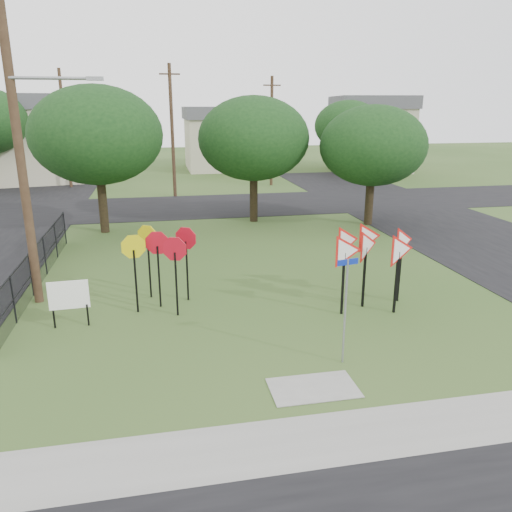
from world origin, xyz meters
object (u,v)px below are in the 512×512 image
Objects in this scene: info_board at (69,297)px; stop_sign_cluster at (160,251)px; street_name_sign at (346,304)px; yield_sign_cluster at (370,248)px.

stop_sign_cluster is at bearing 22.35° from info_board.
yield_sign_cluster is at bearing 58.29° from street_name_sign.
yield_sign_cluster reaches higher than stop_sign_cluster.
street_name_sign reaches higher than info_board.
info_board is at bearing 179.46° from yield_sign_cluster.
street_name_sign is 1.93× the size of info_board.
yield_sign_cluster is 9.23m from info_board.
info_board is (-7.03, 3.57, -0.64)m from street_name_sign.
street_name_sign is at bearing -46.90° from stop_sign_cluster.
street_name_sign is 0.83× the size of yield_sign_cluster.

